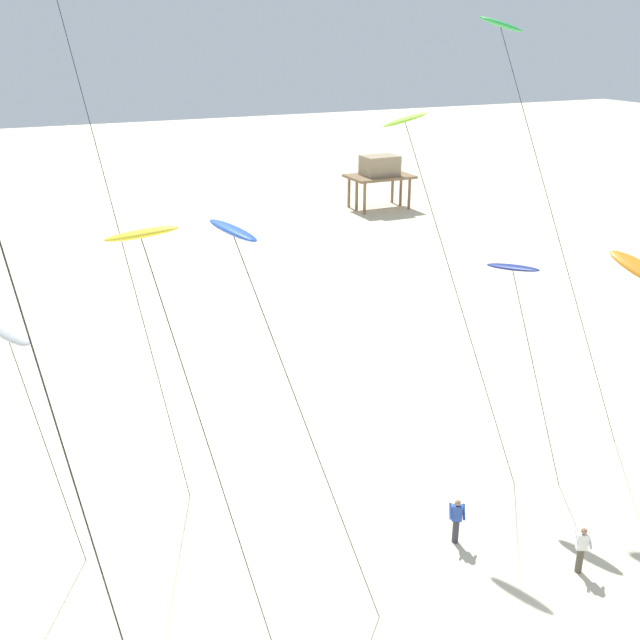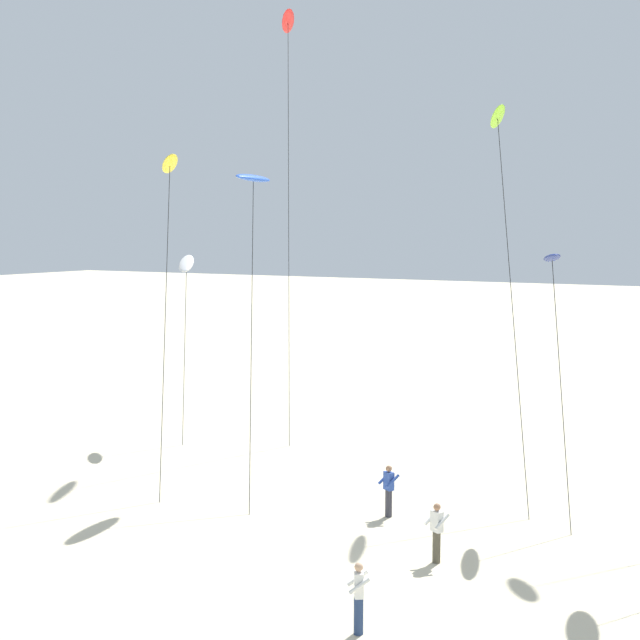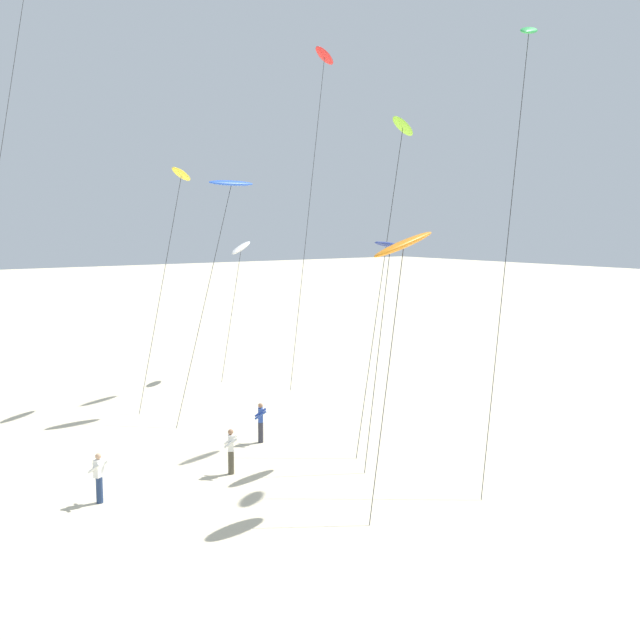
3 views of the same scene
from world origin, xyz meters
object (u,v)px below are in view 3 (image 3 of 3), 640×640
at_px(kite_blue, 231,185).
at_px(kite_flyer_furthest, 231,450).
at_px(kite_green, 528,39).
at_px(kite_white, 241,248).
at_px(kite_flyer_middle, 99,476).
at_px(kite_lime, 402,134).
at_px(kite_orange, 403,245).
at_px(kite_navy, 390,248).
at_px(kite_yellow, 181,177).
at_px(kite_red, 324,62).
at_px(kite_flyer_nearest, 261,422).

relative_size(kite_blue, kite_flyer_furthest, 6.72).
xyz_separation_m(kite_green, kite_white, (-19.27, -1.76, -8.42)).
bearing_deg(kite_flyer_middle, kite_lime, 95.63).
bearing_deg(kite_lime, kite_orange, -40.92).
relative_size(kite_orange, kite_navy, 1.06).
bearing_deg(kite_white, kite_yellow, -57.54).
distance_m(kite_red, kite_flyer_furthest, 25.09).
height_order(kite_orange, kite_blue, kite_blue).
relative_size(kite_green, kite_flyer_furthest, 10.05).
distance_m(kite_white, kite_red, 11.69).
bearing_deg(kite_orange, kite_navy, 144.79).
xyz_separation_m(kite_green, kite_red, (-16.30, 2.15, 2.18)).
xyz_separation_m(kite_navy, kite_flyer_furthest, (-1.42, -6.25, -7.22)).
relative_size(kite_navy, kite_flyer_nearest, 5.06).
relative_size(kite_orange, kite_flyer_furthest, 5.36).
relative_size(kite_green, kite_flyer_nearest, 10.05).
xyz_separation_m(kite_lime, kite_flyer_nearest, (-1.35, -6.38, -11.95)).
distance_m(kite_orange, kite_flyer_nearest, 10.78).
relative_size(kite_navy, kite_flyer_furthest, 5.06).
bearing_deg(kite_flyer_furthest, kite_orange, 36.71).
bearing_deg(kite_orange, kite_white, 164.93).
bearing_deg(kite_lime, kite_flyer_middle, -84.37).
xyz_separation_m(kite_yellow, kite_blue, (2.78, 1.35, -0.46)).
height_order(kite_green, kite_blue, kite_green).
bearing_deg(kite_yellow, kite_flyer_middle, -35.90).
bearing_deg(kite_white, kite_navy, -10.04).
height_order(kite_red, kite_flyer_middle, kite_red).
height_order(kite_navy, kite_flyer_middle, kite_navy).
distance_m(kite_blue, kite_lime, 9.10).
xyz_separation_m(kite_white, kite_navy, (16.92, -3.00, 0.52)).
bearing_deg(kite_yellow, kite_flyer_nearest, -6.24).
distance_m(kite_orange, kite_flyer_middle, 12.41).
xyz_separation_m(kite_orange, kite_navy, (-3.58, 2.52, -0.22)).
relative_size(kite_flyer_middle, kite_flyer_furthest, 1.00).
bearing_deg(kite_flyer_nearest, kite_yellow, 173.76).
xyz_separation_m(kite_blue, kite_flyer_middle, (9.33, -10.11, -10.03)).
relative_size(kite_green, kite_lime, 1.23).
distance_m(kite_green, kite_white, 21.10).
distance_m(kite_blue, kite_navy, 11.16).
bearing_deg(kite_blue, kite_flyer_furthest, -29.43).
relative_size(kite_lime, kite_flyer_nearest, 8.17).
height_order(kite_orange, kite_white, kite_orange).
height_order(kite_blue, kite_navy, kite_blue).
distance_m(kite_lime, kite_flyer_nearest, 13.61).
xyz_separation_m(kite_green, kite_yellow, (-15.88, -7.10, -4.64)).
relative_size(kite_white, kite_flyer_nearest, 4.89).
bearing_deg(kite_blue, kite_flyer_nearest, -19.80).
distance_m(kite_orange, kite_blue, 14.64).
relative_size(kite_orange, kite_white, 1.10).
relative_size(kite_orange, kite_flyer_nearest, 5.36).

